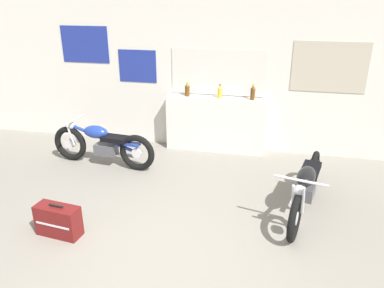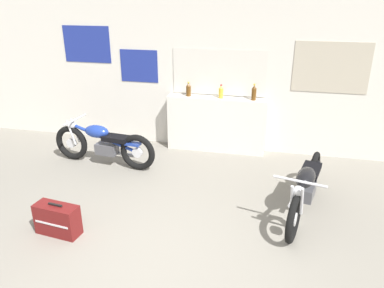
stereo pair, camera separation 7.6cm
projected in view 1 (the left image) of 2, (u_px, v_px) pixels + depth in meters
name	position (u px, v px, depth m)	size (l,w,h in m)	color
ground_plane	(156.00, 268.00, 4.15)	(24.00, 24.00, 0.00)	gray
wall_back	(212.00, 75.00, 6.89)	(10.00, 0.07, 2.80)	silver
sill_counter	(215.00, 124.00, 7.04)	(1.84, 0.28, 1.04)	silver
bottle_leftmost	(187.00, 90.00, 6.90)	(0.09, 0.09, 0.26)	#5B3814
bottle_left_center	(220.00, 92.00, 6.77)	(0.08, 0.08, 0.25)	gold
bottle_center	(253.00, 93.00, 6.65)	(0.08, 0.08, 0.29)	#5B3814
motorcycle_black	(306.00, 186.00, 5.10)	(0.72, 2.01, 0.76)	black
motorcycle_blue	(102.00, 144.00, 6.48)	(1.95, 0.64, 0.79)	black
hard_case_darkred	(58.00, 221.00, 4.66)	(0.59, 0.29, 0.43)	maroon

